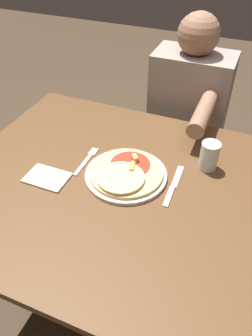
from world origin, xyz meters
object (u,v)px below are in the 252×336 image
object	(u,v)px
plate	(126,175)
fork	(87,159)
person_diner	(188,115)
dining_table	(129,206)
knife	(173,186)
pizza	(125,172)
drinking_glass	(209,156)

from	to	relation	value
plate	fork	bearing A→B (deg)	169.88
person_diner	dining_table	bearing A→B (deg)	-94.04
person_diner	knife	bearing A→B (deg)	-81.18
pizza	plate	bearing A→B (deg)	93.56
fork	person_diner	xyz separation A→B (m)	(0.25, 0.60, -0.08)
fork	drinking_glass	size ratio (longest dim) A/B	1.57
pizza	drinking_glass	xyz separation A→B (m)	(0.26, 0.17, 0.03)
plate	fork	xyz separation A→B (m)	(-0.18, 0.03, -0.00)
pizza	fork	size ratio (longest dim) A/B	1.54
fork	drinking_glass	xyz separation A→B (m)	(0.44, 0.13, 0.05)
pizza	knife	distance (m)	0.18
fork	plate	bearing A→B (deg)	-10.12
pizza	drinking_glass	world-z (taller)	drinking_glass
knife	drinking_glass	bearing A→B (deg)	59.31
dining_table	plate	xyz separation A→B (m)	(-0.03, 0.05, 0.10)
pizza	knife	xyz separation A→B (m)	(0.17, 0.02, -0.02)
dining_table	drinking_glass	xyz separation A→B (m)	(0.23, 0.21, 0.15)
pizza	knife	size ratio (longest dim) A/B	1.22
plate	knife	bearing A→B (deg)	4.47
plate	person_diner	world-z (taller)	person_diner
pizza	person_diner	bearing A→B (deg)	82.95
plate	knife	world-z (taller)	plate
plate	fork	distance (m)	0.18
knife	pizza	bearing A→B (deg)	-173.41
dining_table	person_diner	size ratio (longest dim) A/B	1.09
plate	pizza	xyz separation A→B (m)	(0.00, -0.01, 0.02)
knife	person_diner	bearing A→B (deg)	98.82
dining_table	fork	world-z (taller)	fork
knife	drinking_glass	distance (m)	0.18
pizza	person_diner	world-z (taller)	person_diner
fork	knife	xyz separation A→B (m)	(0.35, -0.02, 0.00)
dining_table	knife	xyz separation A→B (m)	(0.14, 0.06, 0.10)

